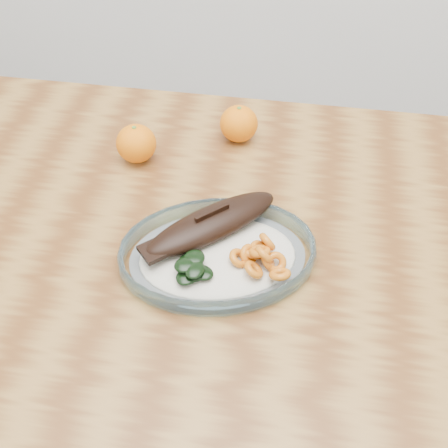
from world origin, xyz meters
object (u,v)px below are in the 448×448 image
object	(u,v)px
plated_meal	(218,251)
orange_right	(239,124)
orange_left	(136,144)
dining_table	(200,268)

from	to	relation	value
plated_meal	orange_right	xyz separation A→B (m)	(-0.01, 0.31, 0.02)
orange_left	orange_right	world-z (taller)	same
plated_meal	orange_right	bearing A→B (deg)	76.51
dining_table	plated_meal	size ratio (longest dim) A/B	1.80
orange_left	plated_meal	bearing A→B (deg)	-49.51
plated_meal	orange_right	world-z (taller)	plated_meal
dining_table	orange_left	xyz separation A→B (m)	(-0.15, 0.16, 0.14)
orange_left	dining_table	bearing A→B (deg)	-47.86
dining_table	orange_right	world-z (taller)	orange_right
dining_table	orange_left	world-z (taller)	orange_left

